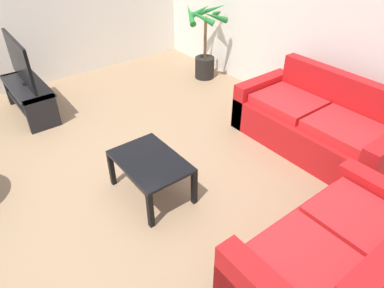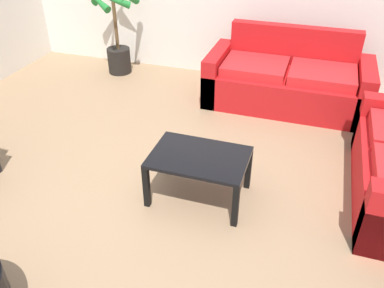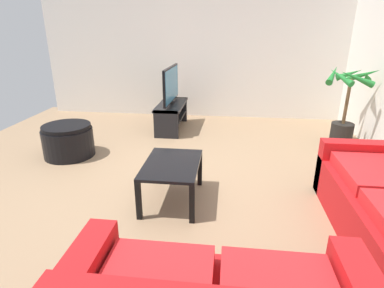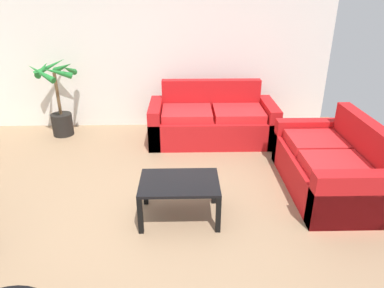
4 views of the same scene
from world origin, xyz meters
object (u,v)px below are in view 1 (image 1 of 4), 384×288
(couch_loveseat, at_px, (336,261))
(potted_palm, at_px, (205,47))
(tv_stand, at_px, (29,95))
(tv, at_px, (19,61))
(coffee_table, at_px, (150,165))
(couch_main, at_px, (316,125))

(couch_loveseat, bearing_deg, potted_palm, 154.43)
(tv_stand, bearing_deg, tv, 88.50)
(tv, distance_m, coffee_table, 2.57)
(couch_loveseat, height_order, tv, tv)
(couch_main, xyz_separation_m, tv_stand, (-2.99, -2.53, 0.01))
(tv, relative_size, coffee_table, 1.31)
(couch_main, height_order, coffee_table, couch_main)
(tv_stand, relative_size, tv, 1.02)
(potted_palm, bearing_deg, couch_main, -6.16)
(couch_loveseat, height_order, potted_palm, potted_palm)
(couch_main, distance_m, coffee_table, 2.13)
(tv_stand, distance_m, tv, 0.50)
(couch_main, height_order, tv_stand, couch_main)
(tv_stand, distance_m, potted_palm, 2.86)
(tv, bearing_deg, coffee_table, 10.37)
(couch_main, xyz_separation_m, potted_palm, (-2.47, 0.27, 0.25))
(tv, bearing_deg, potted_palm, 79.31)
(couch_loveseat, bearing_deg, tv_stand, -166.90)
(tv, xyz_separation_m, potted_palm, (0.53, 2.79, -0.26))
(tv, relative_size, potted_palm, 0.88)
(couch_main, bearing_deg, potted_palm, 173.84)
(potted_palm, bearing_deg, coffee_table, -49.98)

